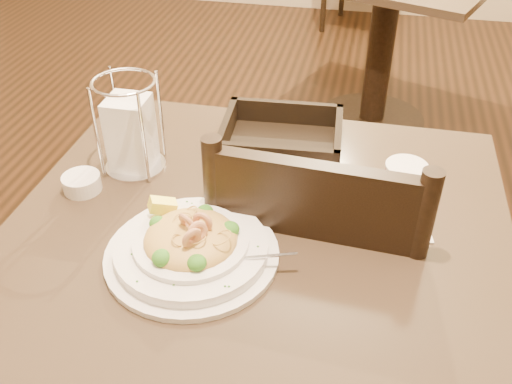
% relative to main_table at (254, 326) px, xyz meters
% --- Properties ---
extents(main_table, '(0.90, 0.90, 0.76)m').
position_rel_main_table_xyz_m(main_table, '(0.00, 0.00, 0.00)').
color(main_table, black).
rests_on(main_table, ground).
extents(background_table, '(1.17, 1.17, 0.76)m').
position_rel_main_table_xyz_m(background_table, '(0.20, 1.85, 0.00)').
color(background_table, black).
rests_on(background_table, ground).
extents(dining_chair_near, '(0.45, 0.45, 0.93)m').
position_rel_main_table_xyz_m(dining_chair_near, '(0.11, 0.15, -0.02)').
color(dining_chair_near, black).
rests_on(dining_chair_near, ground).
extents(pasta_bowl, '(0.32, 0.29, 0.09)m').
position_rel_main_table_xyz_m(pasta_bowl, '(-0.09, -0.08, 0.27)').
color(pasta_bowl, white).
rests_on(pasta_bowl, main_table).
extents(drink_glass, '(0.13, 0.13, 0.13)m').
position_rel_main_table_xyz_m(drink_glass, '(0.25, 0.09, 0.30)').
color(drink_glass, white).
rests_on(drink_glass, main_table).
extents(bread_basket, '(0.26, 0.22, 0.07)m').
position_rel_main_table_xyz_m(bread_basket, '(-0.00, 0.28, 0.27)').
color(bread_basket, black).
rests_on(bread_basket, main_table).
extents(napkin_caddy, '(0.12, 0.12, 0.20)m').
position_rel_main_table_xyz_m(napkin_caddy, '(-0.28, 0.16, 0.33)').
color(napkin_caddy, silver).
rests_on(napkin_caddy, main_table).
extents(side_plate, '(0.17, 0.17, 0.01)m').
position_rel_main_table_xyz_m(side_plate, '(0.13, 0.16, 0.25)').
color(side_plate, white).
rests_on(side_plate, main_table).
extents(butter_ramekin, '(0.09, 0.09, 0.03)m').
position_rel_main_table_xyz_m(butter_ramekin, '(-0.35, 0.06, 0.26)').
color(butter_ramekin, white).
rests_on(butter_ramekin, main_table).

